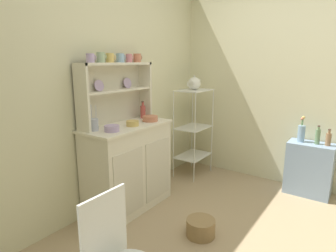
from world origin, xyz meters
The scene contains 22 objects.
wall_back centered at (0.00, 1.62, 1.25)m, with size 3.84×0.05×2.50m, color beige.
wall_right centered at (1.62, 0.00, 1.25)m, with size 0.05×3.84×2.50m, color beige.
hutch_cabinet centered at (0.02, 1.37, 0.46)m, with size 0.94×0.45×0.89m.
hutch_shelf_unit centered at (0.02, 1.53, 1.24)m, with size 0.88×0.18×0.60m.
bakers_rack centered at (1.19, 1.29, 0.69)m, with size 0.49×0.33×1.14m.
side_shelf_blue centered at (1.44, -0.09, 0.30)m, with size 0.28×0.48×0.61m, color #849EBC.
floor_basket centered at (0.01, 0.51, 0.08)m, with size 0.25×0.25×0.15m, color #93754C.
cup_lilac_0 centered at (-0.28, 1.49, 1.53)m, with size 0.09×0.07×0.08m.
cup_sage_1 centered at (-0.16, 1.49, 1.53)m, with size 0.09×0.07×0.09m.
cup_gold_2 centered at (-0.05, 1.49, 1.53)m, with size 0.09×0.08×0.09m.
cup_sky_3 centered at (0.09, 1.49, 1.53)m, with size 0.09×0.08×0.09m.
cup_rose_4 centered at (0.21, 1.49, 1.53)m, with size 0.08×0.07×0.08m.
cup_terracotta_5 centered at (0.34, 1.49, 1.53)m, with size 0.09×0.08×0.09m.
bowl_mixing_large centered at (-0.25, 1.29, 0.91)m, with size 0.13×0.13×0.06m, color #B79ECC.
bowl_floral_medium centered at (0.02, 1.29, 0.91)m, with size 0.12×0.12×0.05m, color #DBB760.
bowl_cream_small centered at (0.30, 1.29, 0.91)m, with size 0.16×0.16×0.06m, color #C67556.
jam_bottle centered at (0.37, 1.45, 0.96)m, with size 0.06×0.06×0.19m.
utensil_jar centered at (-0.32, 1.45, 0.95)m, with size 0.08×0.08×0.24m.
porcelain_teapot centered at (1.19, 1.29, 1.22)m, with size 0.25×0.16×0.18m.
flower_vase centered at (1.44, 0.03, 0.71)m, with size 0.08×0.08×0.30m.
oil_bottle centered at (1.44, -0.14, 0.69)m, with size 0.05×0.05×0.21m.
vinegar_bottle centered at (1.44, -0.25, 0.68)m, with size 0.05×0.05×0.19m.
Camera 1 is at (-1.99, -0.55, 1.51)m, focal length 30.59 mm.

